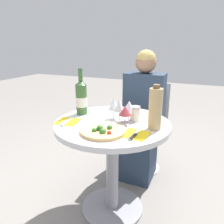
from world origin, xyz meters
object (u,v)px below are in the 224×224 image
Objects in this scene: dining_table at (112,146)px; chair_behind_diner at (145,127)px; seated_diner at (141,122)px; wine_bottle at (81,98)px; pizza_large at (103,131)px; tall_carafe at (155,109)px.

chair_behind_diner reaches higher than dining_table.
chair_behind_diner is 0.73× the size of seated_diner.
dining_table is at bearing 85.76° from seated_diner.
wine_bottle reaches higher than chair_behind_diner.
seated_diner is (0.04, 0.59, -0.00)m from dining_table.
wine_bottle is (-0.33, -0.66, 0.42)m from chair_behind_diner.
chair_behind_diner is 0.18m from seated_diner.
wine_bottle is (-0.29, 0.08, 0.32)m from dining_table.
dining_table is 0.28m from pizza_large.
dining_table is 2.30× the size of wine_bottle.
pizza_large is at bearing -41.11° from wine_bottle.
wine_bottle is (-0.33, -0.51, 0.32)m from seated_diner.
wine_bottle reaches higher than tall_carafe.
chair_behind_diner is 3.06× the size of tall_carafe.
chair_behind_diner is 0.85m from wine_bottle.
chair_behind_diner is at bearing 108.63° from tall_carafe.
dining_table is at bearing 177.47° from tall_carafe.
chair_behind_diner reaches higher than pizza_large.
pizza_large is at bearing -146.12° from tall_carafe.
seated_diner is 4.19× the size of tall_carafe.
dining_table is 2.80× the size of tall_carafe.
pizza_large is at bearing 88.71° from chair_behind_diner.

